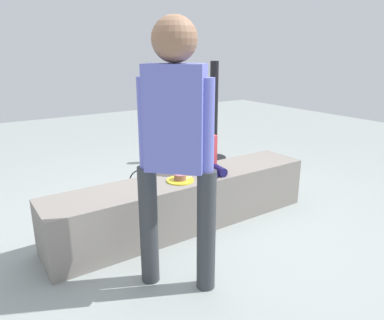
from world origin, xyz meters
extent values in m
plane|color=#8F9794|center=(0.00, 0.00, 0.00)|extent=(12.00, 12.00, 0.00)
cube|color=gray|center=(0.00, 0.00, 0.22)|extent=(2.36, 0.45, 0.44)
cylinder|color=#1A1754|center=(0.16, -0.08, 0.48)|extent=(0.11, 0.25, 0.08)
cylinder|color=#1A1754|center=(0.27, -0.06, 0.48)|extent=(0.11, 0.25, 0.08)
cube|color=#E8464E|center=(0.20, 0.04, 0.62)|extent=(0.22, 0.16, 0.28)
sphere|color=#8C664C|center=(0.20, 0.04, 0.85)|extent=(0.16, 0.16, 0.16)
cylinder|color=#8C664C|center=(0.09, 0.02, 0.62)|extent=(0.05, 0.05, 0.21)
cylinder|color=#8C664C|center=(0.31, 0.05, 0.62)|extent=(0.05, 0.05, 0.21)
cylinder|color=#34373B|center=(-0.36, -0.78, 0.39)|extent=(0.12, 0.12, 0.78)
cylinder|color=#34373B|center=(-0.62, -0.52, 0.39)|extent=(0.12, 0.12, 0.78)
cube|color=#6369C6|center=(-0.49, -0.65, 1.08)|extent=(0.38, 0.38, 0.60)
sphere|color=#8C664C|center=(-0.49, -0.65, 1.51)|extent=(0.25, 0.25, 0.25)
cylinder|color=#6369C6|center=(-0.37, -0.78, 1.03)|extent=(0.09, 0.09, 0.57)
cylinder|color=#6369C6|center=(-0.61, -0.53, 1.03)|extent=(0.09, 0.09, 0.57)
cylinder|color=yellow|center=(-0.09, -0.06, 0.45)|extent=(0.22, 0.22, 0.01)
cylinder|color=#8E5C4B|center=(-0.09, -0.06, 0.48)|extent=(0.10, 0.10, 0.05)
cylinder|color=pink|center=(-0.09, -0.06, 0.50)|extent=(0.10, 0.10, 0.01)
cube|color=silver|center=(-0.03, -0.07, 0.46)|extent=(0.11, 0.04, 0.00)
cube|color=#B259BF|center=(0.38, 1.19, 0.13)|extent=(0.24, 0.12, 0.25)
torus|color=white|center=(0.33, 1.19, 0.25)|extent=(0.09, 0.01, 0.09)
torus|color=white|center=(0.44, 1.19, 0.25)|extent=(0.09, 0.01, 0.09)
cylinder|color=black|center=(1.37, 1.42, 0.02)|extent=(0.36, 0.36, 0.04)
cylinder|color=black|center=(1.37, 1.42, 0.68)|extent=(0.11, 0.11, 1.29)
cylinder|color=silver|center=(0.34, 0.86, 0.09)|extent=(0.08, 0.08, 0.19)
cone|color=silver|center=(0.34, 0.86, 0.20)|extent=(0.07, 0.07, 0.03)
cylinder|color=#268C3F|center=(0.34, 0.86, 0.23)|extent=(0.03, 0.03, 0.02)
cylinder|color=red|center=(-0.05, 1.04, 0.05)|extent=(0.07, 0.07, 0.11)
cube|color=white|center=(-0.72, 0.57, 0.07)|extent=(0.36, 0.37, 0.15)
cube|color=black|center=(-0.12, 0.64, 0.12)|extent=(0.31, 0.10, 0.24)
torus|color=black|center=(-0.12, 0.64, 0.24)|extent=(0.23, 0.01, 0.23)
cube|color=brown|center=(0.22, 0.44, 0.10)|extent=(0.34, 0.13, 0.19)
torus|color=brown|center=(0.22, 0.44, 0.19)|extent=(0.25, 0.01, 0.25)
camera|label=1|loc=(-1.53, -2.36, 1.45)|focal=33.51mm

